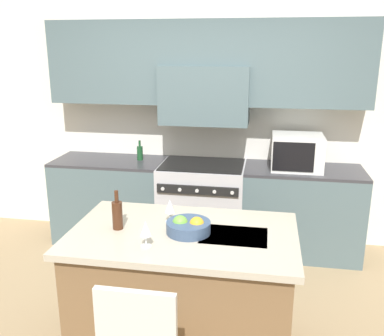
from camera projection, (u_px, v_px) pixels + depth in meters
back_cabinetry at (207, 100)px, 4.60m from camera, size 10.00×0.46×2.70m
back_counter at (202, 205)px, 4.67m from camera, size 3.31×0.62×0.93m
range_stove at (202, 206)px, 4.65m from camera, size 0.89×0.70×0.94m
microwave at (297, 152)px, 4.33m from camera, size 0.51×0.43×0.35m
kitchen_island at (183, 291)px, 3.03m from camera, size 1.54×0.95×0.93m
wine_bottle at (117, 214)px, 2.92m from camera, size 0.07×0.07×0.28m
wine_glass_near at (146, 230)px, 2.66m from camera, size 0.07×0.07×0.17m
wine_glass_far at (169, 207)px, 3.03m from camera, size 0.07×0.07×0.17m
fruit_bowl at (188, 226)px, 2.88m from camera, size 0.30×0.30×0.12m
oil_bottle_on_counter at (140, 153)px, 4.70m from camera, size 0.06×0.06×0.22m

